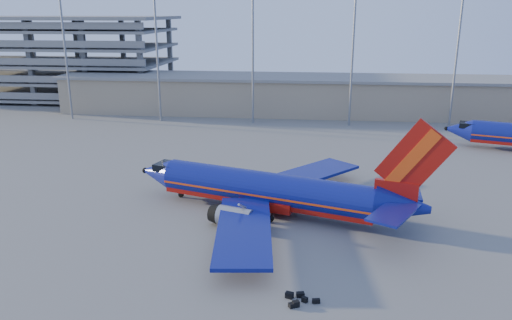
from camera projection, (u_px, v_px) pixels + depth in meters
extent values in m
plane|color=slate|center=(250.00, 204.00, 61.03)|extent=(220.00, 220.00, 0.00)
cube|color=gray|center=(324.00, 96.00, 114.07)|extent=(120.00, 15.00, 8.00)
cube|color=slate|center=(325.00, 78.00, 112.87)|extent=(122.00, 16.00, 0.60)
cube|color=slate|center=(60.00, 93.00, 137.76)|extent=(60.00, 30.00, 0.70)
cube|color=slate|center=(58.00, 78.00, 136.56)|extent=(60.00, 30.00, 0.70)
cube|color=slate|center=(57.00, 62.00, 135.36)|extent=(60.00, 30.00, 0.70)
cube|color=slate|center=(55.00, 46.00, 134.16)|extent=(60.00, 30.00, 0.70)
cube|color=slate|center=(53.00, 30.00, 132.96)|extent=(60.00, 30.00, 0.70)
cube|color=slate|center=(52.00, 18.00, 132.04)|extent=(62.00, 32.00, 0.80)
cube|color=slate|center=(78.00, 54.00, 147.43)|extent=(1.20, 1.20, 21.00)
cylinder|color=gray|center=(66.00, 54.00, 105.58)|extent=(0.44, 0.44, 28.00)
cylinder|color=gray|center=(157.00, 55.00, 103.48)|extent=(0.44, 0.44, 28.00)
cylinder|color=gray|center=(253.00, 56.00, 101.37)|extent=(0.44, 0.44, 28.00)
cylinder|color=gray|center=(352.00, 57.00, 99.26)|extent=(0.44, 0.44, 28.00)
cylinder|color=gray|center=(456.00, 58.00, 97.15)|extent=(0.44, 0.44, 28.00)
cylinder|color=navy|center=(266.00, 189.00, 57.85)|extent=(25.47, 11.50, 3.93)
cube|color=#9E120C|center=(266.00, 197.00, 58.14)|extent=(25.24, 10.79, 1.38)
cube|color=#E24613|center=(266.00, 191.00, 57.92)|extent=(25.48, 11.54, 0.23)
cone|color=navy|center=(158.00, 172.00, 63.69)|extent=(5.44, 5.10, 3.93)
cube|color=black|center=(167.00, 166.00, 62.86)|extent=(3.27, 3.40, 0.85)
cone|color=navy|center=(403.00, 206.00, 51.69)|extent=(6.45, 5.42, 3.93)
cube|color=#9E120C|center=(396.00, 192.00, 51.61)|extent=(4.43, 1.91, 2.34)
cube|color=#9E120C|center=(414.00, 159.00, 49.97)|extent=(7.53, 2.70, 8.47)
cube|color=#E24613|center=(412.00, 159.00, 50.05)|extent=(5.07, 2.00, 6.64)
cube|color=navy|center=(405.00, 189.00, 54.85)|extent=(3.85, 7.08, 0.23)
cube|color=navy|center=(394.00, 212.00, 48.53)|extent=(6.13, 7.48, 0.23)
cube|color=navy|center=(305.00, 175.00, 65.68)|extent=(14.91, 15.82, 0.37)
cube|color=navy|center=(244.00, 229.00, 49.32)|extent=(7.08, 16.94, 0.37)
cube|color=#9E120C|center=(270.00, 201.00, 58.05)|extent=(7.33, 5.88, 1.06)
cylinder|color=gray|center=(273.00, 186.00, 63.65)|extent=(4.32, 3.29, 2.23)
cylinder|color=gray|center=(235.00, 217.00, 53.98)|extent=(4.32, 3.29, 2.23)
cylinder|color=gray|center=(181.00, 193.00, 63.06)|extent=(0.32, 0.32, 1.17)
cylinder|color=black|center=(181.00, 195.00, 63.13)|extent=(0.73, 0.46, 0.68)
cylinder|color=black|center=(287.00, 202.00, 60.33)|extent=(1.03, 0.83, 0.89)
cylinder|color=black|center=(269.00, 219.00, 55.50)|extent=(1.03, 0.83, 0.89)
cone|color=navy|center=(458.00, 130.00, 87.16)|extent=(5.28, 4.95, 3.82)
cube|color=black|center=(467.00, 125.00, 86.36)|extent=(3.17, 3.30, 0.83)
cube|color=black|center=(296.00, 304.00, 39.70)|extent=(0.65, 0.60, 0.50)
cube|color=black|center=(292.00, 305.00, 39.63)|extent=(0.72, 0.66, 0.38)
cube|color=black|center=(300.00, 295.00, 41.09)|extent=(0.72, 0.54, 0.40)
cube|color=black|center=(289.00, 295.00, 40.92)|extent=(0.74, 0.60, 0.51)
cube|color=black|center=(305.00, 300.00, 40.35)|extent=(0.58, 0.52, 0.44)
cube|color=black|center=(316.00, 301.00, 40.19)|extent=(0.67, 0.40, 0.38)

